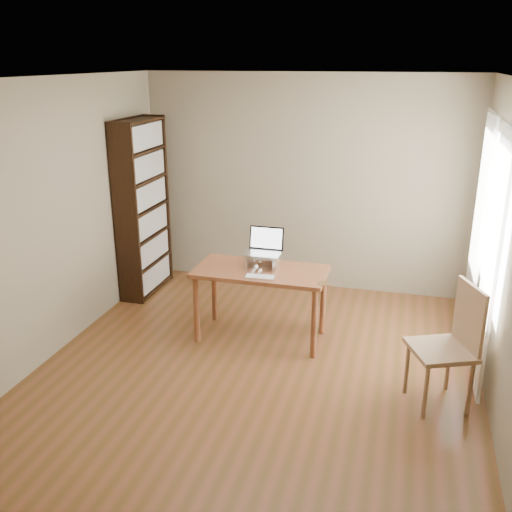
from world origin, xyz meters
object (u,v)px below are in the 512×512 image
(desk, at_px, (261,279))
(laptop, at_px, (264,247))
(bookshelf, at_px, (143,208))
(chair, at_px, (453,343))
(keyboard, at_px, (260,277))
(cat, at_px, (261,260))

(desk, relative_size, laptop, 3.72)
(bookshelf, relative_size, laptop, 5.92)
(chair, bearing_deg, laptop, 129.40)
(desk, xyz_separation_m, chair, (1.81, -0.77, -0.07))
(desk, bearing_deg, chair, -22.91)
(bookshelf, xyz_separation_m, keyboard, (1.75, -1.10, -0.29))
(desk, distance_m, chair, 1.97)
(keyboard, bearing_deg, chair, -22.31)
(bookshelf, bearing_deg, keyboard, -32.32)
(bookshelf, distance_m, laptop, 1.85)
(bookshelf, height_order, desk, bookshelf)
(laptop, distance_m, cat, 0.14)
(desk, xyz_separation_m, laptop, (-0.00, 0.14, 0.30))
(desk, height_order, chair, chair)
(laptop, bearing_deg, bookshelf, 156.67)
(bookshelf, height_order, cat, bookshelf)
(laptop, bearing_deg, cat, -129.88)
(desk, bearing_deg, laptop, 90.30)
(desk, relative_size, chair, 1.25)
(bookshelf, bearing_deg, laptop, -23.63)
(keyboard, distance_m, chair, 1.85)
(desk, height_order, cat, cat)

